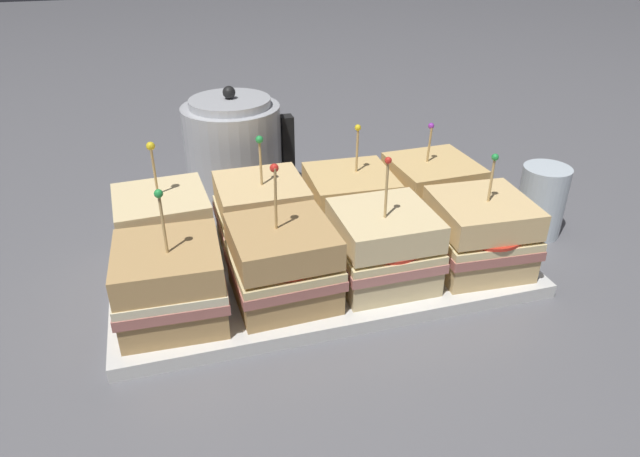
# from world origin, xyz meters

# --- Properties ---
(ground_plane) EXTENTS (6.00, 6.00, 0.00)m
(ground_plane) POSITION_xyz_m (0.00, 0.00, 0.00)
(ground_plane) COLOR slate
(serving_platter) EXTENTS (0.54, 0.28, 0.02)m
(serving_platter) POSITION_xyz_m (0.00, 0.00, 0.01)
(serving_platter) COLOR silver
(serving_platter) RESTS_ON ground_plane
(sandwich_front_far_left) EXTENTS (0.13, 0.13, 0.16)m
(sandwich_front_far_left) POSITION_xyz_m (-0.19, -0.07, 0.06)
(sandwich_front_far_left) COLOR tan
(sandwich_front_far_left) RESTS_ON serving_platter
(sandwich_front_center_left) EXTENTS (0.13, 0.13, 0.18)m
(sandwich_front_center_left) POSITION_xyz_m (-0.06, -0.06, 0.07)
(sandwich_front_center_left) COLOR tan
(sandwich_front_center_left) RESTS_ON serving_platter
(sandwich_front_center_right) EXTENTS (0.12, 0.12, 0.17)m
(sandwich_front_center_right) POSITION_xyz_m (0.06, -0.06, 0.07)
(sandwich_front_center_right) COLOR beige
(sandwich_front_center_right) RESTS_ON serving_platter
(sandwich_front_far_right) EXTENTS (0.13, 0.13, 0.16)m
(sandwich_front_far_right) POSITION_xyz_m (0.19, -0.07, 0.07)
(sandwich_front_far_right) COLOR #DBB77A
(sandwich_front_far_right) RESTS_ON serving_platter
(sandwich_back_far_left) EXTENTS (0.13, 0.13, 0.17)m
(sandwich_back_far_left) POSITION_xyz_m (-0.19, 0.06, 0.07)
(sandwich_back_far_left) COLOR beige
(sandwich_back_far_left) RESTS_ON serving_platter
(sandwich_back_center_left) EXTENTS (0.12, 0.12, 0.16)m
(sandwich_back_center_left) POSITION_xyz_m (-0.06, 0.07, 0.07)
(sandwich_back_center_left) COLOR #DBB77A
(sandwich_back_center_left) RESTS_ON serving_platter
(sandwich_back_center_right) EXTENTS (0.13, 0.13, 0.16)m
(sandwich_back_center_right) POSITION_xyz_m (0.06, 0.07, 0.06)
(sandwich_back_center_right) COLOR tan
(sandwich_back_center_right) RESTS_ON serving_platter
(sandwich_back_far_right) EXTENTS (0.13, 0.13, 0.15)m
(sandwich_back_far_right) POSITION_xyz_m (0.19, 0.06, 0.07)
(sandwich_back_far_right) COLOR tan
(sandwich_back_far_right) RESTS_ON serving_platter
(kettle_steel) EXTENTS (0.18, 0.16, 0.19)m
(kettle_steel) POSITION_xyz_m (-0.07, 0.26, 0.08)
(kettle_steel) COLOR #B7BABF
(kettle_steel) RESTS_ON ground_plane
(drinking_glass) EXTENTS (0.07, 0.07, 0.11)m
(drinking_glass) POSITION_xyz_m (0.34, 0.01, 0.05)
(drinking_glass) COLOR silver
(drinking_glass) RESTS_ON ground_plane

